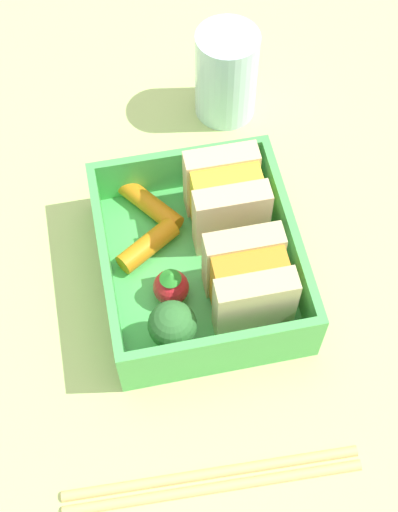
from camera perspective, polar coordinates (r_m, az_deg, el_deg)
ground_plane at (r=53.05cm, az=0.00°, el=-2.04°), size 120.00×120.00×2.00cm
bento_tray at (r=51.65cm, az=0.00°, el=-1.19°), size 15.58×13.53×1.20cm
bento_rim at (r=49.45cm, az=0.00°, el=0.26°), size 15.58×13.53×3.89cm
sandwich_left at (r=50.82cm, az=2.16°, el=4.59°), size 5.12×5.28×5.79cm
sandwich_center_left at (r=47.32cm, az=3.96°, el=-2.11°), size 5.12×5.28×5.79cm
carrot_stick_left at (r=53.23cm, az=-3.90°, el=4.09°), size 5.23×4.42×1.47cm
carrot_stick_far_left at (r=51.26cm, az=-4.11°, el=0.85°), size 3.90×4.90×1.55cm
strawberry_far_left at (r=48.82cm, az=-2.25°, el=-2.45°), size 2.50×2.50×3.10cm
broccoli_floret at (r=46.21cm, az=-2.14°, el=-5.62°), size 3.22×3.22×4.28cm
chopstick_pair at (r=46.46cm, az=1.11°, el=-17.44°), size 2.47×18.89×0.70cm
drinking_glass at (r=58.87cm, az=2.20°, el=14.30°), size 5.03×5.03×7.88cm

